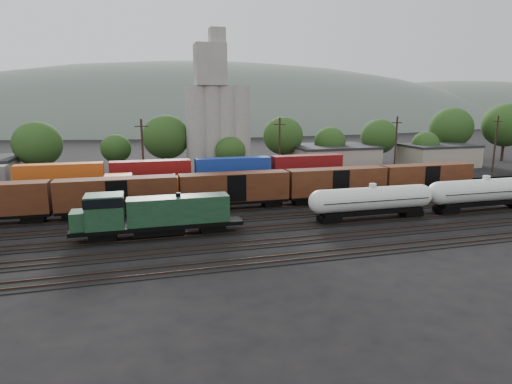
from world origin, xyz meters
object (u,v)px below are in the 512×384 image
object	(u,v)px
orange_locomotive	(153,189)
grain_silo	(217,119)
green_locomotive	(149,214)
tank_car_a	(372,200)

from	to	relation	value
orange_locomotive	grain_silo	world-z (taller)	grain_silo
grain_silo	green_locomotive	bearing A→B (deg)	-110.45
grain_silo	orange_locomotive	bearing A→B (deg)	-118.83
green_locomotive	orange_locomotive	distance (m)	15.03
tank_car_a	orange_locomotive	bearing A→B (deg)	150.21
green_locomotive	orange_locomotive	world-z (taller)	green_locomotive
orange_locomotive	tank_car_a	bearing A→B (deg)	-29.79
green_locomotive	grain_silo	world-z (taller)	grain_silo
green_locomotive	grain_silo	distance (m)	44.58
tank_car_a	orange_locomotive	xyz separation A→B (m)	(-26.20, 15.00, -0.05)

